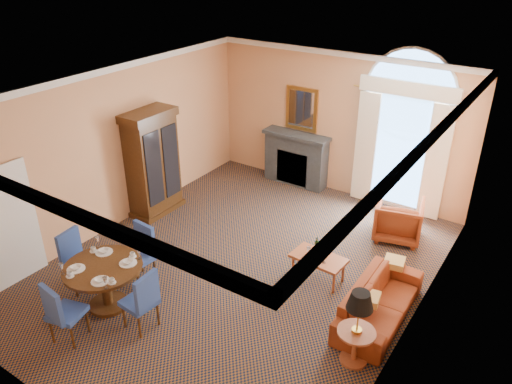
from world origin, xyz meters
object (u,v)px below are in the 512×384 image
Objects in this scene: armoire at (153,165)px; side_table at (358,319)px; dining_table at (104,277)px; coffee_table at (318,259)px; armchair at (398,219)px; sofa at (380,302)px.

side_table is at bearing -17.12° from armoire.
armoire reaches higher than side_table.
dining_table is at bearing -163.56° from side_table.
coffee_table is 0.82× the size of side_table.
coffee_table is (-0.67, -2.08, 0.02)m from armchair.
armoire is at bearing 6.80° from armchair.
dining_table is at bearing 41.19° from armchair.
coffee_table is at bearing 45.16° from dining_table.
armoire is at bearing 119.72° from dining_table.
sofa is at bearing 92.74° from side_table.
dining_table is 1.06× the size of side_table.
sofa is 2.23× the size of armchair.
armchair is at bearing 55.54° from dining_table.
sofa is at bearing -11.43° from coffee_table.
coffee_table is at bearing 57.93° from armchair.
armoire reaches higher than sofa.
armchair is 0.77× the size of side_table.
armoire is 2.36× the size of coffee_table.
dining_table is 0.61× the size of sofa.
coffee_table is 1.91m from side_table.
sofa is 2.11× the size of coffee_table.
armoire is at bearing 82.47° from sofa.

